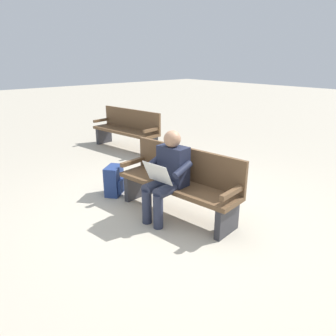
{
  "coord_description": "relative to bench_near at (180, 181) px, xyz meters",
  "views": [
    {
      "loc": [
        -2.88,
        2.7,
        2.06
      ],
      "look_at": [
        0.01,
        0.15,
        0.7
      ],
      "focal_mm": 33.97,
      "sensor_mm": 36.0,
      "label": 1
    }
  ],
  "objects": [
    {
      "name": "bench_far",
      "position": [
        3.21,
        -1.35,
        0.0
      ],
      "size": [
        1.85,
        0.72,
        0.9
      ],
      "rotation": [
        0.0,
        0.0,
        0.14
      ],
      "color": "brown",
      "rests_on": "ground"
    },
    {
      "name": "person_seated",
      "position": [
        -0.0,
        0.23,
        0.17
      ],
      "size": [
        0.6,
        0.6,
        1.18
      ],
      "rotation": [
        0.0,
        0.0,
        0.12
      ],
      "color": "#1E2338",
      "rests_on": "ground"
    },
    {
      "name": "backpack",
      "position": [
        1.11,
        0.35,
        -0.23
      ],
      "size": [
        0.37,
        0.4,
        0.46
      ],
      "rotation": [
        0.0,
        0.0,
        2.21
      ],
      "color": "navy",
      "rests_on": "ground"
    },
    {
      "name": "ground_plane",
      "position": [
        -0.01,
        0.07,
        -0.46
      ],
      "size": [
        40.0,
        40.0,
        0.0
      ],
      "primitive_type": "plane",
      "color": "#B7AD99"
    },
    {
      "name": "bench_near",
      "position": [
        0.0,
        0.0,
        0.0
      ],
      "size": [
        1.84,
        0.69,
        0.9
      ],
      "rotation": [
        0.0,
        0.0,
        0.12
      ],
      "color": "brown",
      "rests_on": "ground"
    }
  ]
}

